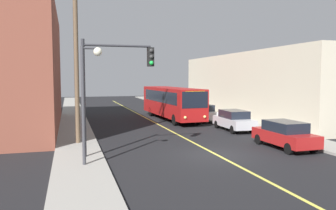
{
  "coord_description": "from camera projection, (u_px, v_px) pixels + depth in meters",
  "views": [
    {
      "loc": [
        -7.68,
        -16.68,
        4.2
      ],
      "look_at": [
        0.0,
        9.44,
        2.0
      ],
      "focal_mm": 36.21,
      "sensor_mm": 36.0,
      "label": 1
    }
  ],
  "objects": [
    {
      "name": "city_bus",
      "position": [
        171.0,
        101.0,
        33.96
      ],
      "size": [
        3.04,
        12.23,
        3.2
      ],
      "color": "maroon",
      "rests_on": "ground"
    },
    {
      "name": "sidewalk_right",
      "position": [
        244.0,
        124.0,
        30.05
      ],
      "size": [
        2.5,
        90.0,
        0.15
      ],
      "primitive_type": "cube",
      "color": "gray",
      "rests_on": "ground"
    },
    {
      "name": "parked_car_silver",
      "position": [
        234.0,
        120.0,
        26.92
      ],
      "size": [
        1.91,
        4.44,
        1.62
      ],
      "color": "#B7B7BC",
      "rests_on": "ground"
    },
    {
      "name": "parked_car_red",
      "position": [
        285.0,
        134.0,
        20.14
      ],
      "size": [
        1.87,
        4.43,
        1.62
      ],
      "color": "maroon",
      "rests_on": "ground"
    },
    {
      "name": "street_lamp_left",
      "position": [
        88.0,
        88.0,
        15.61
      ],
      "size": [
        0.98,
        0.4,
        5.5
      ],
      "color": "#38383D",
      "rests_on": "sidewalk_left"
    },
    {
      "name": "traffic_signal_left_corner",
      "position": [
        114.0,
        76.0,
        17.53
      ],
      "size": [
        3.75,
        0.48,
        6.0
      ],
      "color": "#2D2D33",
      "rests_on": "sidewalk_left"
    },
    {
      "name": "lane_stripe_center",
      "position": [
        152.0,
        121.0,
        32.8
      ],
      "size": [
        0.16,
        60.0,
        0.01
      ],
      "primitive_type": "cube",
      "color": "#D8CC4C",
      "rests_on": "ground"
    },
    {
      "name": "sidewalk_left",
      "position": [
        75.0,
        132.0,
        25.97
      ],
      "size": [
        2.5,
        90.0,
        0.15
      ],
      "primitive_type": "cube",
      "color": "gray",
      "rests_on": "ground"
    },
    {
      "name": "utility_pole_near",
      "position": [
        76.0,
        41.0,
        20.66
      ],
      "size": [
        2.4,
        0.28,
        11.55
      ],
      "color": "brown",
      "rests_on": "sidewalk_left"
    },
    {
      "name": "ground_plane",
      "position": [
        217.0,
        155.0,
        18.46
      ],
      "size": [
        120.0,
        120.0,
        0.0
      ],
      "primitive_type": "plane",
      "color": "black"
    },
    {
      "name": "parked_car_white",
      "position": [
        202.0,
        112.0,
        32.87
      ],
      "size": [
        1.88,
        4.43,
        1.62
      ],
      "color": "silver",
      "rests_on": "ground"
    },
    {
      "name": "building_right_warehouse",
      "position": [
        281.0,
        86.0,
        36.75
      ],
      "size": [
        12.0,
        25.97,
        6.69
      ],
      "color": "beige",
      "rests_on": "ground"
    }
  ]
}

